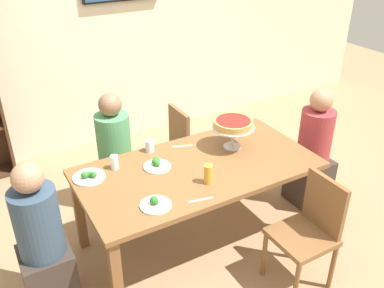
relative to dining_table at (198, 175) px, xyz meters
The scene contains 17 objects.
ground_plane 0.66m from the dining_table, ahead, with size 12.00×12.00×0.00m, color #9E7A56.
rear_partition 2.32m from the dining_table, 90.00° to the left, with size 8.00×0.12×2.80m, color beige.
dining_table is the anchor object (origin of this frame).
diner_head_east 1.23m from the dining_table, ahead, with size 0.34×0.34×1.15m.
diner_head_west 1.24m from the dining_table, behind, with size 0.34×0.34×1.15m.
diner_far_left 0.90m from the dining_table, 116.94° to the left, with size 0.34×0.34×1.15m.
chair_far_right 0.85m from the dining_table, 65.52° to the left, with size 0.40×0.40×0.87m.
chair_near_right 0.92m from the dining_table, 58.07° to the right, with size 0.40×0.40×0.87m.
deep_dish_pizza_stand 0.51m from the dining_table, 16.70° to the left, with size 0.35×0.35×0.25m.
salad_plate_near_diner 0.34m from the dining_table, 150.99° to the left, with size 0.21×0.21×0.07m.
salad_plate_far_diner 0.59m from the dining_table, 150.51° to the right, with size 0.21×0.21×0.07m.
salad_plate_spare 0.84m from the dining_table, 161.86° to the left, with size 0.24×0.24×0.07m.
beer_glass_amber_tall 0.28m from the dining_table, 103.26° to the right, with size 0.06×0.06×0.15m, color gold.
water_glass_clear_near 0.48m from the dining_table, 119.46° to the left, with size 0.07×0.07×0.10m, color white.
water_glass_clear_far 0.66m from the dining_table, 153.08° to the left, with size 0.06×0.06×0.11m, color white.
cutlery_fork_near 0.45m from the dining_table, 118.50° to the right, with size 0.18×0.02×0.01m, color silver.
cutlery_knife_near 0.35m from the dining_table, 82.33° to the left, with size 0.18×0.02×0.01m, color silver.
Camera 1 is at (-1.43, -2.38, 2.47)m, focal length 39.34 mm.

